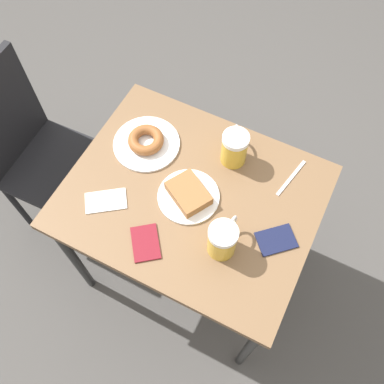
{
  "coord_description": "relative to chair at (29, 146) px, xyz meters",
  "views": [
    {
      "loc": [
        -0.63,
        -0.32,
        2.08
      ],
      "look_at": [
        0.0,
        0.0,
        0.77
      ],
      "focal_mm": 40.0,
      "sensor_mm": 36.0,
      "label": 1
    }
  ],
  "objects": [
    {
      "name": "ground_plane",
      "position": [
        0.02,
        -0.78,
        -0.56
      ],
      "size": [
        8.0,
        8.0,
        0.0
      ],
      "primitive_type": "plane",
      "color": "#474442"
    },
    {
      "name": "table",
      "position": [
        0.02,
        -0.78,
        0.11
      ],
      "size": [
        0.71,
        0.88,
        0.75
      ],
      "color": "brown",
      "rests_on": "ground_plane"
    },
    {
      "name": "chair",
      "position": [
        0.0,
        0.0,
        0.0
      ],
      "size": [
        0.41,
        0.41,
        0.94
      ],
      "rotation": [
        0.0,
        0.0,
        0.04
      ],
      "color": "black",
      "rests_on": "ground_plane"
    },
    {
      "name": "plate_with_cake",
      "position": [
        0.0,
        -0.77,
        0.21
      ],
      "size": [
        0.22,
        0.22,
        0.05
      ],
      "color": "white",
      "rests_on": "table"
    },
    {
      "name": "plate_with_donut",
      "position": [
        0.13,
        -0.53,
        0.21
      ],
      "size": [
        0.25,
        0.25,
        0.05
      ],
      "color": "white",
      "rests_on": "table"
    },
    {
      "name": "beer_mug_left",
      "position": [
        -0.12,
        -0.95,
        0.26
      ],
      "size": [
        0.14,
        0.1,
        0.14
      ],
      "color": "gold",
      "rests_on": "table"
    },
    {
      "name": "beer_mug_center",
      "position": [
        0.22,
        -0.84,
        0.26
      ],
      "size": [
        0.14,
        0.1,
        0.14
      ],
      "color": "gold",
      "rests_on": "table"
    },
    {
      "name": "napkin_folded",
      "position": [
        -0.14,
        -0.52,
        0.19
      ],
      "size": [
        0.15,
        0.16,
        0.0
      ],
      "rotation": [
        0.0,
        0.0,
        2.19
      ],
      "color": "white",
      "rests_on": "table"
    },
    {
      "name": "fork",
      "position": [
        0.24,
        -1.06,
        0.19
      ],
      "size": [
        0.18,
        0.05,
        0.0
      ],
      "rotation": [
        0.0,
        0.0,
        4.5
      ],
      "color": "silver",
      "rests_on": "table"
    },
    {
      "name": "passport_near_edge",
      "position": [
        -0.22,
        -0.72,
        0.19
      ],
      "size": [
        0.15,
        0.15,
        0.01
      ],
      "rotation": [
        0.0,
        0.0,
        5.37
      ],
      "color": "maroon",
      "rests_on": "table"
    },
    {
      "name": "passport_far_edge",
      "position": [
        -0.01,
        -1.1,
        0.19
      ],
      "size": [
        0.15,
        0.15,
        0.01
      ],
      "rotation": [
        0.0,
        0.0,
        3.89
      ],
      "color": "#141938",
      "rests_on": "table"
    }
  ]
}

